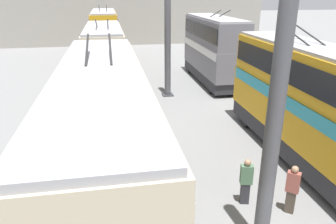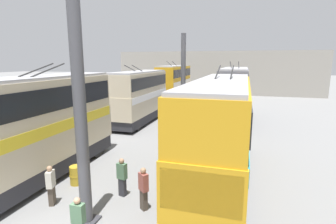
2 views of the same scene
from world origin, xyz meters
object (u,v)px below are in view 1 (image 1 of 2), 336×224
(person_aisle_midway, at_px, (246,180))
(person_by_right_row, at_px, (188,217))
(bus_right_near, at_px, (104,143))
(person_by_left_row, at_px, (292,188))
(bus_right_mid, at_px, (105,58))
(bus_left_far, at_px, (213,46))
(bus_left_near, at_px, (313,99))
(bus_right_far, at_px, (105,33))
(oil_drum, at_px, (170,193))

(person_aisle_midway, distance_m, person_by_right_row, 2.86)
(bus_right_near, relative_size, person_by_left_row, 6.47)
(bus_right_mid, relative_size, person_by_left_row, 5.21)
(person_by_right_row, bearing_deg, person_by_left_row, 172.77)
(person_by_right_row, bearing_deg, person_aisle_midway, -166.86)
(bus_left_far, distance_m, person_by_left_row, 17.30)
(bus_right_near, height_order, person_by_right_row, bus_right_near)
(person_by_left_row, bearing_deg, bus_left_near, 1.04)
(bus_right_mid, height_order, person_by_left_row, bus_right_mid)
(bus_left_near, height_order, person_by_right_row, bus_left_near)
(bus_right_far, bearing_deg, bus_right_mid, -180.00)
(bus_left_near, distance_m, oil_drum, 7.27)
(oil_drum, bearing_deg, bus_right_near, 107.78)
(bus_left_near, xyz_separation_m, person_aisle_midway, (-2.58, 3.89, -1.93))
(oil_drum, bearing_deg, bus_left_far, -22.32)
(bus_right_mid, bearing_deg, person_by_right_row, -171.30)
(person_aisle_midway, bearing_deg, bus_left_near, 137.08)
(person_by_left_row, bearing_deg, bus_left_far, 30.24)
(bus_right_far, height_order, person_by_left_row, bus_right_far)
(bus_right_mid, relative_size, bus_right_far, 0.91)
(bus_right_near, xyz_separation_m, oil_drum, (0.67, -2.08, -2.44))
(person_aisle_midway, bearing_deg, bus_left_far, -179.91)
(bus_right_near, xyz_separation_m, bus_right_far, (26.17, 0.00, 0.06))
(bus_right_far, relative_size, person_by_right_row, 5.92)
(bus_right_mid, distance_m, oil_drum, 13.28)
(bus_left_near, relative_size, person_aisle_midway, 6.53)
(person_aisle_midway, xyz_separation_m, person_by_right_row, (-1.50, 2.43, -0.01))
(bus_left_near, relative_size, oil_drum, 12.44)
(person_by_left_row, bearing_deg, person_aisle_midway, 98.80)
(person_by_left_row, distance_m, oil_drum, 4.11)
(bus_right_mid, bearing_deg, bus_right_near, 180.00)
(bus_right_mid, bearing_deg, bus_left_far, -71.05)
(bus_left_far, height_order, person_aisle_midway, bus_left_far)
(bus_right_mid, relative_size, oil_drum, 10.15)
(bus_left_near, bearing_deg, bus_right_far, 20.22)
(bus_left_near, bearing_deg, person_by_left_row, 142.13)
(bus_right_mid, height_order, bus_right_far, bus_right_far)
(bus_right_far, relative_size, person_aisle_midway, 5.83)
(oil_drum, bearing_deg, bus_right_far, 4.65)
(bus_left_near, bearing_deg, bus_left_far, 0.00)
(person_aisle_midway, distance_m, oil_drum, 2.69)
(bus_left_near, xyz_separation_m, person_by_right_row, (-4.08, 6.32, -1.94))
(bus_right_far, bearing_deg, bus_left_near, -159.78)
(bus_left_far, distance_m, person_by_right_row, 18.94)
(bus_left_near, height_order, bus_left_far, bus_left_far)
(bus_right_far, xyz_separation_m, person_by_left_row, (-26.63, -5.99, -2.02))
(bus_right_mid, distance_m, bus_right_far, 12.60)
(bus_left_near, xyz_separation_m, oil_drum, (-2.20, 6.51, -2.39))
(bus_left_far, distance_m, bus_right_far, 12.92)
(bus_left_far, distance_m, person_aisle_midway, 16.81)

